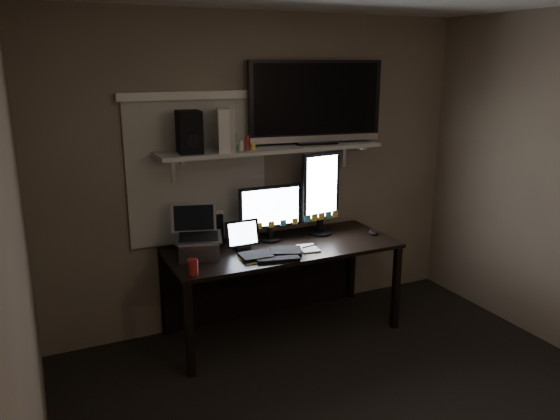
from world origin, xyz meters
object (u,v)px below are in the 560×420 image
monitor_landscape (270,213)px  cup (193,267)px  desk (276,262)px  mouse (373,233)px  monitor_portrait (321,193)px  tv (315,102)px  speaker (189,132)px  laptop (198,233)px  tablet (242,235)px  keyboard (271,254)px  game_console (224,130)px

monitor_landscape → cup: 0.91m
desk → mouse: size_ratio=18.20×
monitor_portrait → desk: bearing=177.0°
monitor_landscape → tv: tv is taller
monitor_landscape → monitor_portrait: monitor_portrait is taller
desk → speaker: size_ratio=5.90×
laptop → monitor_landscape: bearing=28.1°
monitor_portrait → cup: bearing=-167.2°
cup → tv: bearing=22.8°
monitor_portrait → laptop: (-1.08, -0.12, -0.16)m
monitor_landscape → desk: bearing=-50.0°
tablet → keyboard: bearing=-57.8°
mouse → cup: size_ratio=0.93×
cup → tablet: bearing=34.5°
monitor_landscape → tv: (0.42, 0.06, 0.85)m
mouse → tablet: 1.13m
cup → tv: (1.19, 0.50, 1.03)m
desk → game_console: bearing=171.4°
keyboard → tablet: bearing=135.7°
desk → tv: size_ratio=1.64×
desk → tablet: (-0.32, -0.07, 0.29)m
desk → tablet: bearing=-167.5°
tablet → laptop: (-0.35, -0.02, 0.07)m
laptop → game_console: size_ratio=1.20×
desk → monitor_landscape: (-0.03, 0.04, 0.41)m
game_console → keyboard: bearing=-40.2°
laptop → tv: (1.06, 0.19, 0.89)m
tablet → cup: tablet is taller
tablet → monitor_landscape: bearing=19.9°
mouse → speaker: (-1.46, 0.24, 0.88)m
monitor_landscape → tablet: size_ratio=1.96×
laptop → cup: size_ratio=3.54×
desk → cup: (-0.80, -0.40, 0.23)m
monitor_portrait → speaker: bearing=171.6°
tablet → tv: tv is taller
monitor_portrait → tv: (-0.02, 0.07, 0.73)m
monitor_landscape → mouse: bearing=-13.8°
tv → game_console: 0.81m
keyboard → laptop: laptop is taller
desk → monitor_portrait: 0.67m
laptop → cup: laptop is taller
monitor_portrait → tablet: monitor_portrait is taller
desk → keyboard: 0.39m
monitor_landscape → game_console: size_ratio=1.67×
speaker → laptop: bearing=-87.3°
tablet → speaker: size_ratio=0.87×
keyboard → speaker: speaker is taller
mouse → laptop: (-1.47, 0.09, 0.17)m
desk → tablet: 0.44m
desk → speaker: speaker is taller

